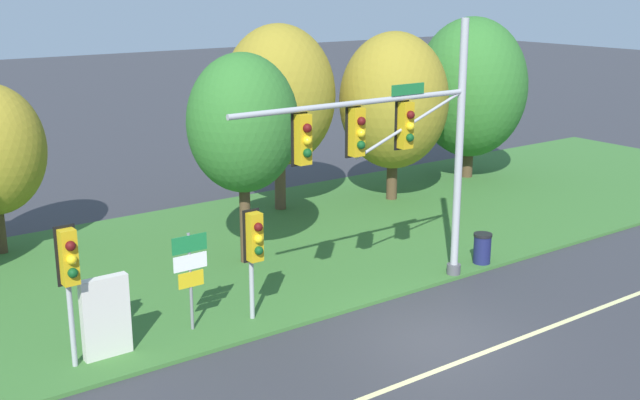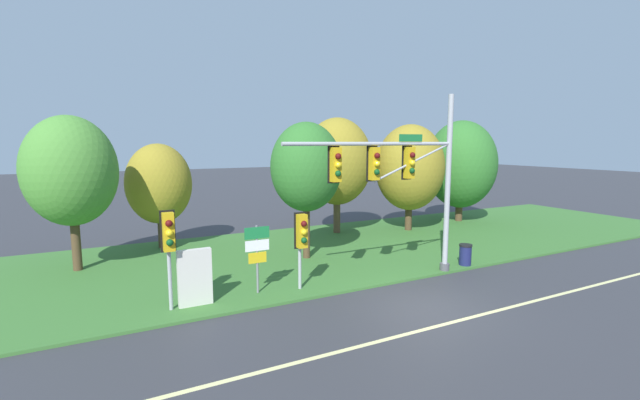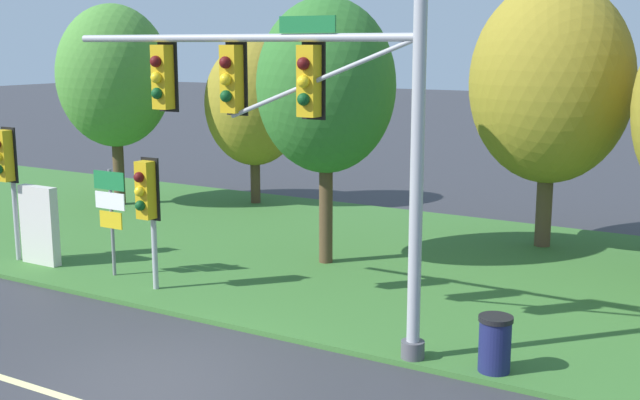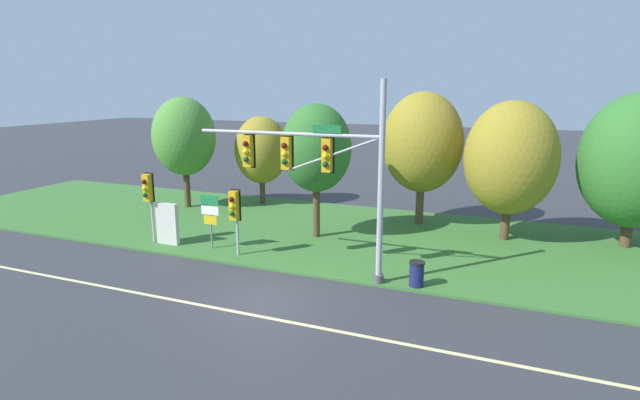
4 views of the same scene
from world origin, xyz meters
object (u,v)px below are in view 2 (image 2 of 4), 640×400
traffic_signal_mast (404,173)px  info_kiosk (195,278)px  pedestrian_signal_further_along (302,235)px  trash_bin (465,255)px  route_sign_post (257,249)px  tree_behind_signpost (306,167)px  tree_tall_centre (410,168)px  tree_mid_verge (337,162)px  tree_right_far (461,165)px  tree_nearest_road (70,171)px  pedestrian_signal_near_kerb (169,238)px  tree_left_of_mast (159,184)px

traffic_signal_mast → info_kiosk: 8.58m
pedestrian_signal_further_along → traffic_signal_mast: bearing=-8.0°
pedestrian_signal_further_along → trash_bin: bearing=-3.0°
pedestrian_signal_further_along → route_sign_post: bearing=163.5°
traffic_signal_mast → tree_behind_signpost: traffic_signal_mast is taller
tree_behind_signpost → tree_tall_centre: bearing=19.1°
tree_mid_verge → tree_right_far: tree_right_far is taller
route_sign_post → tree_mid_verge: (7.70, 7.77, 2.63)m
tree_nearest_road → info_kiosk: tree_nearest_road is taller
pedestrian_signal_near_kerb → tree_nearest_road: (-2.84, 6.54, 1.80)m
route_sign_post → tree_tall_centre: tree_tall_centre is taller
tree_mid_verge → info_kiosk: bearing=-141.4°
info_kiosk → tree_tall_centre: bearing=24.6°
tree_mid_verge → tree_nearest_road: bearing=-173.3°
traffic_signal_mast → tree_tall_centre: (6.35, 7.41, -0.36)m
tree_nearest_road → tree_mid_verge: (13.56, 1.59, 0.05)m
route_sign_post → tree_behind_signpost: 5.66m
tree_right_far → info_kiosk: bearing=-159.1°
trash_bin → tree_left_of_mast: bearing=140.1°
traffic_signal_mast → tree_tall_centre: size_ratio=1.17×
tree_right_far → info_kiosk: tree_right_far is taller
tree_tall_centre → tree_mid_verge: bearing=162.0°
traffic_signal_mast → tree_nearest_road: (-11.51, 7.22, -0.01)m
trash_bin → tree_mid_verge: bearing=100.5°
route_sign_post → tree_tall_centre: (12.00, 6.37, 2.24)m
tree_behind_signpost → tree_mid_verge: tree_mid_verge is taller
tree_left_of_mast → tree_behind_signpost: bearing=-42.2°
pedestrian_signal_near_kerb → trash_bin: (12.31, -0.51, -1.92)m
pedestrian_signal_near_kerb → tree_nearest_road: 7.35m
tree_left_of_mast → pedestrian_signal_near_kerb: bearing=-95.4°
tree_behind_signpost → tree_tall_centre: size_ratio=0.98×
route_sign_post → tree_left_of_mast: (-2.16, 8.70, 1.68)m
tree_right_far → pedestrian_signal_near_kerb: bearing=-159.3°
traffic_signal_mast → tree_tall_centre: 9.76m
pedestrian_signal_further_along → tree_tall_centre: tree_tall_centre is taller
pedestrian_signal_further_along → tree_mid_verge: (6.17, 8.22, 2.19)m
tree_right_far → tree_tall_centre: bearing=-170.5°
tree_left_of_mast → tree_right_far: bearing=-4.4°
route_sign_post → info_kiosk: 2.33m
pedestrian_signal_near_kerb → tree_tall_centre: size_ratio=0.51×
tree_behind_signpost → tree_nearest_road: bearing=164.0°
tree_nearest_road → info_kiosk: size_ratio=3.41×
pedestrian_signal_near_kerb → tree_mid_verge: tree_mid_verge is taller
route_sign_post → tree_mid_verge: bearing=45.2°
tree_behind_signpost → trash_bin: size_ratio=6.78×
tree_nearest_road → tree_tall_centre: size_ratio=1.00×
route_sign_post → tree_tall_centre: 13.77m
traffic_signal_mast → pedestrian_signal_further_along: size_ratio=2.63×
tree_right_far → trash_bin: tree_right_far is taller
info_kiosk → traffic_signal_mast: bearing=-6.4°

